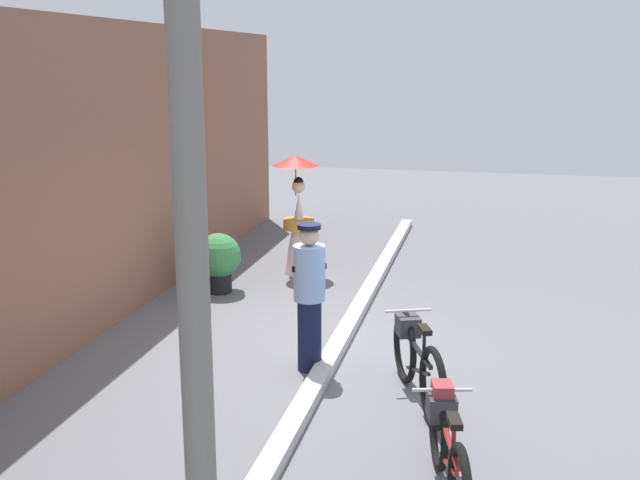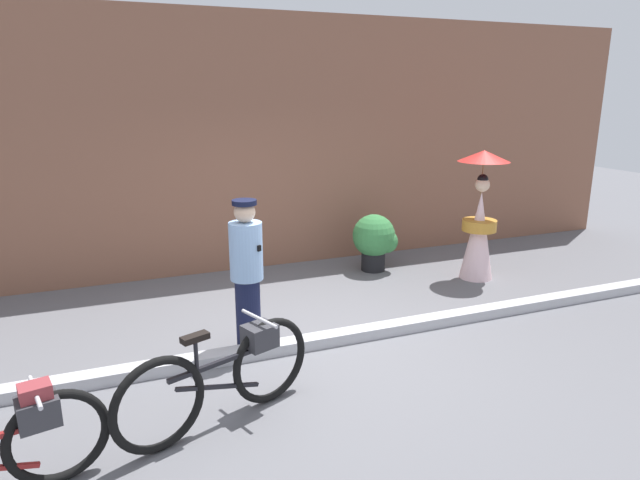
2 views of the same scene
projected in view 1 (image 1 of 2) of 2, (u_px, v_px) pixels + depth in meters
ground_plane at (338, 349)px, 8.84m from camera, size 30.00×30.00×0.00m
building_wall at (84, 180)px, 9.08m from camera, size 14.00×0.40×3.79m
sidewalk_curb at (338, 344)px, 8.82m from camera, size 14.00×0.20×0.12m
bicycle_near_officer at (447, 446)px, 5.79m from camera, size 1.65×0.55×0.79m
bicycle_far_side at (417, 360)px, 7.42m from camera, size 1.73×0.74×0.86m
person_officer at (309, 294)px, 8.07m from camera, size 0.34×0.34×1.63m
person_with_parasol at (298, 217)px, 11.82m from camera, size 0.73×0.73×1.87m
potted_plant_by_door at (220, 259)px, 10.93m from camera, size 0.67×0.65×0.87m
utility_pole at (191, 233)px, 4.02m from camera, size 0.18×0.18×4.80m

